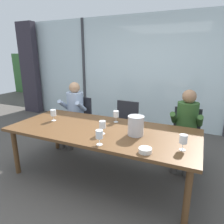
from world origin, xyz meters
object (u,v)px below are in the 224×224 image
at_px(wine_glass_near_bucket, 53,113).
at_px(wine_glass_center_pour, 102,125).
at_px(person_pale_blue_shirt, 74,109).
at_px(person_olive_shirt, 186,124).
at_px(dining_table, 102,133).
at_px(chair_near_curtain, 80,116).
at_px(ice_bucket_primary, 136,125).
at_px(wine_glass_by_right_taster, 183,140).
at_px(chair_left_of_center, 125,122).
at_px(chair_center, 185,132).
at_px(wine_glass_spare_empty, 99,135).
at_px(wine_glass_by_left_taster, 116,115).
at_px(tasting_bowl, 145,150).

bearing_deg(wine_glass_near_bucket, wine_glass_center_pour, -10.41).
relative_size(person_pale_blue_shirt, person_olive_shirt, 1.00).
distance_m(dining_table, chair_near_curtain, 1.40).
distance_m(ice_bucket_primary, wine_glass_by_right_taster, 0.62).
bearing_deg(chair_near_curtain, chair_left_of_center, 8.60).
relative_size(dining_table, wine_glass_by_right_taster, 14.76).
bearing_deg(chair_center, chair_near_curtain, -178.58).
bearing_deg(wine_glass_near_bucket, wine_glass_spare_empty, -24.33).
distance_m(ice_bucket_primary, wine_glass_near_bucket, 1.33).
bearing_deg(wine_glass_spare_empty, wine_glass_near_bucket, 155.67).
xyz_separation_m(person_pale_blue_shirt, wine_glass_spare_empty, (1.24, -1.28, 0.15)).
xyz_separation_m(chair_near_curtain, wine_glass_center_pour, (1.09, -1.13, 0.33)).
xyz_separation_m(dining_table, ice_bucket_primary, (0.49, -0.01, 0.19)).
bearing_deg(ice_bucket_primary, wine_glass_by_left_taster, 139.34).
relative_size(wine_glass_center_pour, wine_glass_by_right_taster, 1.00).
bearing_deg(wine_glass_near_bucket, wine_glass_by_left_taster, 20.27).
relative_size(chair_center, ice_bucket_primary, 3.52).
distance_m(chair_near_curtain, wine_glass_by_left_taster, 1.27).
bearing_deg(dining_table, chair_center, 42.25).
height_order(chair_left_of_center, wine_glass_center_pour, wine_glass_center_pour).
bearing_deg(wine_glass_spare_empty, wine_glass_by_left_taster, 99.96).
bearing_deg(chair_center, tasting_bowl, -100.07).
bearing_deg(wine_glass_by_left_taster, chair_left_of_center, 97.90).
bearing_deg(tasting_bowl, chair_left_of_center, 117.88).
xyz_separation_m(dining_table, wine_glass_by_right_taster, (1.08, -0.21, 0.18)).
relative_size(chair_near_curtain, wine_glass_center_pour, 5.09).
xyz_separation_m(dining_table, wine_glass_near_bucket, (-0.84, 0.02, 0.18)).
bearing_deg(wine_glass_spare_empty, dining_table, 114.48).
bearing_deg(wine_glass_spare_empty, person_pale_blue_shirt, 134.16).
height_order(wine_glass_center_pour, wine_glass_spare_empty, same).
distance_m(chair_left_of_center, wine_glass_near_bucket, 1.31).
relative_size(chair_near_curtain, tasting_bowl, 6.37).
height_order(chair_near_curtain, wine_glass_spare_empty, wine_glass_spare_empty).
relative_size(chair_left_of_center, tasting_bowl, 6.37).
height_order(person_pale_blue_shirt, person_olive_shirt, same).
bearing_deg(chair_near_curtain, wine_glass_near_bucket, -73.22).
distance_m(person_pale_blue_shirt, wine_glass_center_pour, 1.50).
bearing_deg(chair_center, wine_glass_center_pour, -128.29).
relative_size(chair_center, tasting_bowl, 6.37).
xyz_separation_m(wine_glass_by_left_taster, wine_glass_spare_empty, (0.14, -0.81, 0.00)).
distance_m(dining_table, person_olive_shirt, 1.33).
xyz_separation_m(person_olive_shirt, wine_glass_center_pour, (-0.94, -0.98, 0.16)).
bearing_deg(ice_bucket_primary, wine_glass_by_right_taster, -18.29).
distance_m(person_olive_shirt, wine_glass_near_bucket, 2.05).
bearing_deg(wine_glass_by_left_taster, chair_center, 31.21).
bearing_deg(chair_left_of_center, wine_glass_by_right_taster, -44.84).
bearing_deg(tasting_bowl, dining_table, 149.55).
relative_size(dining_table, wine_glass_near_bucket, 14.76).
bearing_deg(dining_table, wine_glass_spare_empty, -65.52).
bearing_deg(wine_glass_near_bucket, chair_left_of_center, 50.17).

